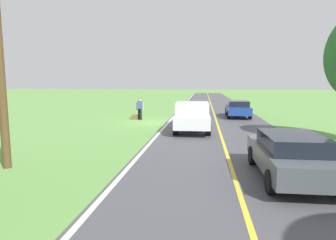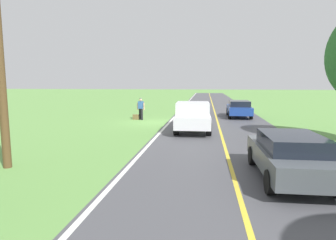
{
  "view_description": "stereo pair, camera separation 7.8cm",
  "coord_description": "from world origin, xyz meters",
  "px_view_note": "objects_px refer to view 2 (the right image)",
  "views": [
    {
      "loc": [
        -3.75,
        20.86,
        2.95
      ],
      "look_at": [
        -2.32,
        9.41,
        1.44
      ],
      "focal_mm": 30.71,
      "sensor_mm": 36.0,
      "label": 1
    },
    {
      "loc": [
        -3.82,
        20.85,
        2.95
      ],
      "look_at": [
        -2.32,
        9.41,
        1.44
      ],
      "focal_mm": 30.71,
      "sensor_mm": 36.0,
      "label": 2
    }
  ],
  "objects_px": {
    "sedan_mid_oncoming": "(290,155)",
    "sedan_near_oncoming": "(239,108)",
    "hitchhiker_walking": "(141,107)",
    "suitcase_carried": "(136,117)",
    "pickup_truck_passing": "(193,115)"
  },
  "relations": [
    {
      "from": "hitchhiker_walking",
      "to": "suitcase_carried",
      "type": "height_order",
      "value": "hitchhiker_walking"
    },
    {
      "from": "sedan_mid_oncoming",
      "to": "sedan_near_oncoming",
      "type": "bearing_deg",
      "value": -90.92
    },
    {
      "from": "sedan_near_oncoming",
      "to": "hitchhiker_walking",
      "type": "bearing_deg",
      "value": 18.76
    },
    {
      "from": "hitchhiker_walking",
      "to": "sedan_mid_oncoming",
      "type": "relative_size",
      "value": 0.4
    },
    {
      "from": "suitcase_carried",
      "to": "sedan_near_oncoming",
      "type": "distance_m",
      "value": 8.81
    },
    {
      "from": "suitcase_carried",
      "to": "pickup_truck_passing",
      "type": "relative_size",
      "value": 0.08
    },
    {
      "from": "suitcase_carried",
      "to": "sedan_near_oncoming",
      "type": "height_order",
      "value": "sedan_near_oncoming"
    },
    {
      "from": "pickup_truck_passing",
      "to": "sedan_mid_oncoming",
      "type": "height_order",
      "value": "pickup_truck_passing"
    },
    {
      "from": "suitcase_carried",
      "to": "hitchhiker_walking",
      "type": "bearing_deg",
      "value": 100.86
    },
    {
      "from": "suitcase_carried",
      "to": "sedan_mid_oncoming",
      "type": "distance_m",
      "value": 15.53
    },
    {
      "from": "suitcase_carried",
      "to": "sedan_mid_oncoming",
      "type": "xyz_separation_m",
      "value": [
        -8.1,
        13.24,
        0.55
      ]
    },
    {
      "from": "pickup_truck_passing",
      "to": "sedan_mid_oncoming",
      "type": "relative_size",
      "value": 1.24
    },
    {
      "from": "suitcase_carried",
      "to": "sedan_near_oncoming",
      "type": "relative_size",
      "value": 0.1
    },
    {
      "from": "pickup_truck_passing",
      "to": "suitcase_carried",
      "type": "bearing_deg",
      "value": -45.71
    },
    {
      "from": "suitcase_carried",
      "to": "pickup_truck_passing",
      "type": "height_order",
      "value": "pickup_truck_passing"
    }
  ]
}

